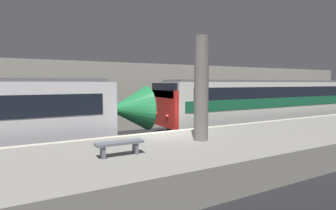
# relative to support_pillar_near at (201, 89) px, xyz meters

# --- Properties ---
(ground_plane) EXTENTS (120.00, 120.00, 0.00)m
(ground_plane) POSITION_rel_support_pillar_near_xyz_m (-0.58, 2.38, -3.11)
(ground_plane) COLOR black
(platform) EXTENTS (40.00, 5.31, 1.09)m
(platform) POSITION_rel_support_pillar_near_xyz_m (-0.58, -0.27, -2.57)
(platform) COLOR gray
(platform) RESTS_ON ground
(station_rear_barrier) EXTENTS (50.00, 0.15, 4.74)m
(station_rear_barrier) POSITION_rel_support_pillar_near_xyz_m (-0.58, 9.07, -0.74)
(station_rear_barrier) COLOR #9E998E
(station_rear_barrier) RESTS_ON ground
(support_pillar_near) EXTENTS (0.56, 0.56, 4.07)m
(support_pillar_near) POSITION_rel_support_pillar_near_xyz_m (0.00, 0.00, 0.00)
(support_pillar_near) COLOR slate
(support_pillar_near) RESTS_ON platform
(train_boxy) EXTENTS (18.76, 3.10, 3.53)m
(train_boxy) POSITION_rel_support_pillar_near_xyz_m (10.22, 5.09, -1.29)
(train_boxy) COLOR black
(train_boxy) RESTS_ON ground
(platform_bench) EXTENTS (1.50, 0.40, 0.45)m
(platform_bench) POSITION_rel_support_pillar_near_xyz_m (-3.54, -0.63, -1.70)
(platform_bench) COLOR slate
(platform_bench) RESTS_ON platform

